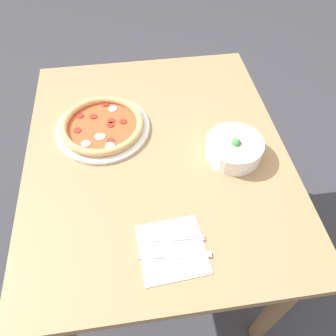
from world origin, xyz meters
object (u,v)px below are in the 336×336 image
object	(u,v)px
bowl	(234,148)
fork	(172,239)
knife	(172,256)
pizza	(102,126)

from	to	relation	value
bowl	fork	xyz separation A→B (m)	(0.27, -0.24, -0.03)
knife	bowl	bearing A→B (deg)	57.57
fork	knife	distance (m)	0.05
fork	knife	size ratio (longest dim) A/B	0.91
pizza	knife	distance (m)	0.53
bowl	knife	bearing A→B (deg)	-37.86
bowl	fork	distance (m)	0.37
pizza	bowl	size ratio (longest dim) A/B	1.78
bowl	knife	distance (m)	0.41
pizza	fork	world-z (taller)	pizza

